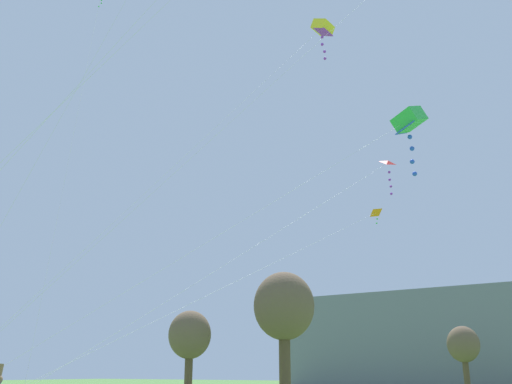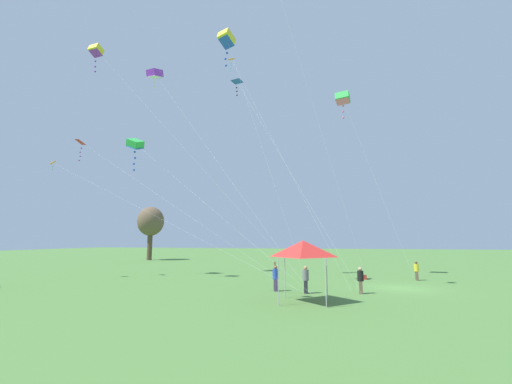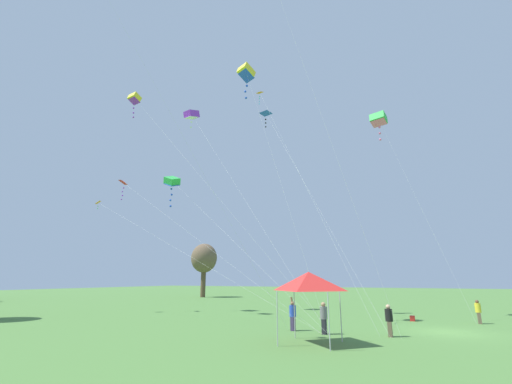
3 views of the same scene
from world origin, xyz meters
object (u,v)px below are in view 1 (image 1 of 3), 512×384
at_px(kite_yellow_box_3, 323,28).
at_px(kite_orange_delta_10, 370,216).
at_px(kite_red_delta_2, 387,165).
at_px(kite_green_box_9, 409,121).

xyz_separation_m(kite_yellow_box_3, kite_orange_delta_10, (0.68, 3.91, -10.64)).
xyz_separation_m(kite_red_delta_2, kite_orange_delta_10, (-1.64, 1.12, -2.48)).
height_order(kite_yellow_box_3, kite_green_box_9, kite_yellow_box_3).
height_order(kite_red_delta_2, kite_orange_delta_10, kite_red_delta_2).
bearing_deg(kite_orange_delta_10, kite_yellow_box_3, -99.91).
bearing_deg(kite_orange_delta_10, kite_red_delta_2, -34.46).
bearing_deg(kite_red_delta_2, kite_orange_delta_10, 145.54).
relative_size(kite_red_delta_2, kite_orange_delta_10, 0.92).
relative_size(kite_red_delta_2, kite_green_box_9, 1.16).
xyz_separation_m(kite_red_delta_2, kite_yellow_box_3, (-2.32, -2.79, 8.16)).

